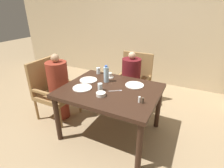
# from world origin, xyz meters

# --- Properties ---
(ground_plane) EXTENTS (16.00, 16.00, 0.00)m
(ground_plane) POSITION_xyz_m (0.00, 0.00, 0.00)
(ground_plane) COLOR #9E8460
(wall_back) EXTENTS (8.00, 0.06, 2.80)m
(wall_back) POSITION_xyz_m (0.00, 2.17, 1.40)
(wall_back) COLOR tan
(wall_back) RESTS_ON ground_plane
(dining_table) EXTENTS (1.28, 1.01, 0.73)m
(dining_table) POSITION_xyz_m (0.00, 0.00, 0.64)
(dining_table) COLOR #331E14
(dining_table) RESTS_ON ground_plane
(chair_left_side) EXTENTS (0.56, 0.56, 0.96)m
(chair_left_side) POSITION_xyz_m (-1.07, 0.00, 0.50)
(chair_left_side) COLOR olive
(chair_left_side) RESTS_ON ground_plane
(diner_in_left_chair) EXTENTS (0.32, 0.32, 1.09)m
(diner_in_left_chair) POSITION_xyz_m (-0.92, 0.00, 0.56)
(diner_in_left_chair) COLOR maroon
(diner_in_left_chair) RESTS_ON ground_plane
(chair_far_side) EXTENTS (0.56, 0.56, 0.96)m
(chair_far_side) POSITION_xyz_m (0.00, 0.94, 0.50)
(chair_far_side) COLOR olive
(chair_far_side) RESTS_ON ground_plane
(diner_in_far_chair) EXTENTS (0.32, 0.32, 1.05)m
(diner_in_far_chair) POSITION_xyz_m (-0.00, 0.79, 0.54)
(diner_in_far_chair) COLOR #5B1419
(diner_in_far_chair) RESTS_ON ground_plane
(plate_main_left) EXTENTS (0.26, 0.26, 0.01)m
(plate_main_left) POSITION_xyz_m (-0.42, 0.11, 0.73)
(plate_main_left) COLOR white
(plate_main_left) RESTS_ON dining_table
(plate_main_right) EXTENTS (0.26, 0.26, 0.01)m
(plate_main_right) POSITION_xyz_m (-0.34, -0.15, 0.73)
(plate_main_right) COLOR white
(plate_main_right) RESTS_ON dining_table
(plate_dessert_center) EXTENTS (0.26, 0.26, 0.01)m
(plate_dessert_center) POSITION_xyz_m (0.25, 0.24, 0.73)
(plate_dessert_center) COLOR white
(plate_dessert_center) RESTS_ON dining_table
(teacup_with_saucer) EXTENTS (0.12, 0.12, 0.07)m
(teacup_with_saucer) POSITION_xyz_m (-0.19, 0.36, 0.76)
(teacup_with_saucer) COLOR white
(teacup_with_saucer) RESTS_ON dining_table
(bowl_small) EXTENTS (0.12, 0.12, 0.05)m
(bowl_small) POSITION_xyz_m (-0.02, -0.22, 0.75)
(bowl_small) COLOR white
(bowl_small) RESTS_ON dining_table
(water_bottle) EXTENTS (0.07, 0.07, 0.25)m
(water_bottle) POSITION_xyz_m (-0.16, 0.18, 0.84)
(water_bottle) COLOR #A3C6DB
(water_bottle) RESTS_ON dining_table
(glass_tall_near) EXTENTS (0.06, 0.06, 0.10)m
(glass_tall_near) POSITION_xyz_m (-0.09, -0.11, 0.78)
(glass_tall_near) COLOR silver
(glass_tall_near) RESTS_ON dining_table
(glass_tall_mid) EXTENTS (0.06, 0.06, 0.10)m
(glass_tall_mid) POSITION_xyz_m (-0.43, 0.41, 0.78)
(glass_tall_mid) COLOR silver
(glass_tall_mid) RESTS_ON dining_table
(salt_shaker) EXTENTS (0.03, 0.03, 0.07)m
(salt_shaker) POSITION_xyz_m (0.46, -0.17, 0.76)
(salt_shaker) COLOR white
(salt_shaker) RESTS_ON dining_table
(pepper_shaker) EXTENTS (0.03, 0.03, 0.07)m
(pepper_shaker) POSITION_xyz_m (0.50, -0.17, 0.76)
(pepper_shaker) COLOR #4C3D2D
(pepper_shaker) RESTS_ON dining_table
(fork_beside_plate) EXTENTS (0.15, 0.11, 0.00)m
(fork_beside_plate) POSITION_xyz_m (0.10, -0.02, 0.73)
(fork_beside_plate) COLOR silver
(fork_beside_plate) RESTS_ON dining_table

